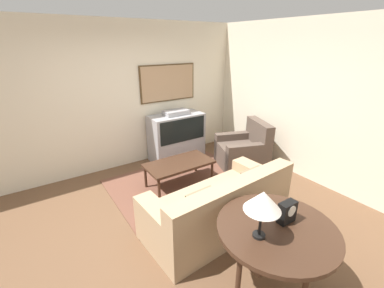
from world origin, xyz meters
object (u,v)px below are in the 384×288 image
at_px(tv, 177,136).
at_px(coffee_table, 179,165).
at_px(console_table, 277,233).
at_px(table_lamp, 263,202).
at_px(mantel_clock, 287,212).
at_px(armchair, 243,152).
at_px(couch, 219,208).

xyz_separation_m(tv, coffee_table, (-0.55, -1.00, -0.10)).
bearing_deg(coffee_table, console_table, -97.04).
height_order(table_lamp, mantel_clock, table_lamp).
bearing_deg(armchair, mantel_clock, -15.78).
relative_size(armchair, console_table, 1.00).
xyz_separation_m(coffee_table, mantel_clock, (-0.14, -2.19, 0.45)).
relative_size(coffee_table, mantel_clock, 5.37).
bearing_deg(tv, table_lamp, -108.22).
bearing_deg(couch, console_table, 78.41).
bearing_deg(coffee_table, armchair, -2.08).
bearing_deg(coffee_table, mantel_clock, -93.67).
bearing_deg(table_lamp, couch, 68.90).
distance_m(couch, table_lamp, 1.31).
bearing_deg(couch, tv, -110.24).
height_order(couch, mantel_clock, mantel_clock).
xyz_separation_m(tv, table_lamp, (-1.05, -3.19, 0.61)).
distance_m(couch, armchair, 1.96).
bearing_deg(table_lamp, mantel_clock, -0.15).
bearing_deg(tv, mantel_clock, -102.13).
xyz_separation_m(couch, coffee_table, (0.13, 1.21, 0.09)).
xyz_separation_m(couch, console_table, (-0.14, -0.99, 0.37)).
bearing_deg(console_table, tv, 75.69).
xyz_separation_m(tv, mantel_clock, (-0.69, -3.19, 0.35)).
relative_size(tv, couch, 0.57).
height_order(armchair, console_table, armchair).
height_order(coffee_table, console_table, console_table).
xyz_separation_m(tv, armchair, (0.90, -1.05, -0.19)).
xyz_separation_m(armchair, table_lamp, (-1.95, -2.14, 0.80)).
distance_m(console_table, mantel_clock, 0.22).
bearing_deg(couch, armchair, -146.93).
relative_size(couch, coffee_table, 1.76).
bearing_deg(coffee_table, table_lamp, -102.98).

